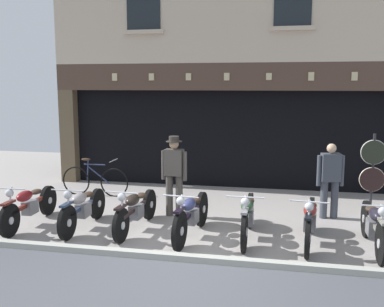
{
  "coord_description": "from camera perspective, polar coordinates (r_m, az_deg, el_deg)",
  "views": [
    {
      "loc": [
        1.41,
        -6.46,
        2.76
      ],
      "look_at": [
        -0.49,
        2.82,
        1.28
      ],
      "focal_mm": 41.67,
      "sensor_mm": 36.0,
      "label": 1
    }
  ],
  "objects": [
    {
      "name": "motorcycle_left",
      "position": [
        8.85,
        -13.82,
        -6.73
      ],
      "size": [
        0.62,
        1.94,
        0.91
      ],
      "rotation": [
        0.0,
        0.0,
        3.14
      ],
      "color": "black",
      "rests_on": "ground"
    },
    {
      "name": "motorcycle_center",
      "position": [
        8.12,
        -0.09,
        -7.77
      ],
      "size": [
        0.62,
        2.05,
        0.93
      ],
      "rotation": [
        0.0,
        0.0,
        3.05
      ],
      "color": "black",
      "rests_on": "ground"
    },
    {
      "name": "tyre_sign_pole",
      "position": [
        10.42,
        22.13,
        -1.6
      ],
      "size": [
        0.54,
        0.06,
        1.71
      ],
      "color": "#232328",
      "rests_on": "ground"
    },
    {
      "name": "salesman_left",
      "position": [
        9.31,
        -2.3,
        -2.38
      ],
      "size": [
        0.56,
        0.34,
        1.7
      ],
      "rotation": [
        0.0,
        0.0,
        3.04
      ],
      "color": "#47423D",
      "rests_on": "ground"
    },
    {
      "name": "motorcycle_far_right",
      "position": [
        8.13,
        22.23,
        -8.46
      ],
      "size": [
        0.62,
        1.98,
        0.93
      ],
      "rotation": [
        0.0,
        0.0,
        3.14
      ],
      "color": "black",
      "rests_on": "ground"
    },
    {
      "name": "motorcycle_far_left",
      "position": [
        9.36,
        -20.12,
        -6.19
      ],
      "size": [
        0.62,
        2.07,
        0.91
      ],
      "rotation": [
        0.0,
        0.0,
        3.17
      ],
      "color": "black",
      "rests_on": "ground"
    },
    {
      "name": "motorcycle_center_right",
      "position": [
        8.12,
        7.13,
        -7.86
      ],
      "size": [
        0.62,
        1.99,
        0.94
      ],
      "rotation": [
        0.0,
        0.0,
        3.14
      ],
      "color": "black",
      "rests_on": "ground"
    },
    {
      "name": "motorcycle_right",
      "position": [
        8.05,
        14.86,
        -8.26
      ],
      "size": [
        0.62,
        1.99,
        0.93
      ],
      "rotation": [
        0.0,
        0.0,
        3.04
      ],
      "color": "black",
      "rests_on": "ground"
    },
    {
      "name": "shop_facade",
      "position": [
        13.57,
        5.57,
        4.53
      ],
      "size": [
        9.79,
        4.42,
        6.49
      ],
      "color": "black",
      "rests_on": "ground"
    },
    {
      "name": "advert_board_near",
      "position": [
        12.51,
        -6.48,
        4.63
      ],
      "size": [
        0.8,
        0.03,
        0.95
      ],
      "color": "silver"
    },
    {
      "name": "motorcycle_center_left",
      "position": [
        8.58,
        -7.22,
        -7.06
      ],
      "size": [
        0.62,
        2.06,
        0.9
      ],
      "rotation": [
        0.0,
        0.0,
        3.08
      ],
      "color": "black",
      "rests_on": "ground"
    },
    {
      "name": "leaning_bicycle",
      "position": [
        11.4,
        -12.35,
        -3.37
      ],
      "size": [
        1.75,
        0.5,
        0.96
      ],
      "rotation": [
        0.0,
        0.0,
        -1.58
      ],
      "color": "black",
      "rests_on": "ground"
    },
    {
      "name": "ground",
      "position": [
        6.31,
        -2.7,
        -17.47
      ],
      "size": [
        21.49,
        22.0,
        0.18
      ],
      "color": "gray"
    },
    {
      "name": "shopkeeper_center",
      "position": [
        9.6,
        17.27,
        -2.96
      ],
      "size": [
        0.55,
        0.29,
        1.57
      ],
      "rotation": [
        0.0,
        0.0,
        3.33
      ],
      "color": "#3D424C",
      "rests_on": "ground"
    }
  ]
}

